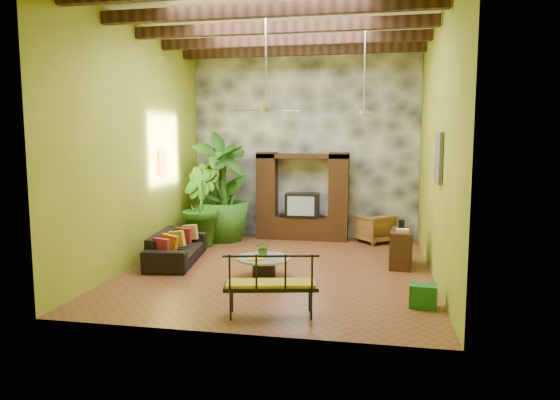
% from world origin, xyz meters
% --- Properties ---
extents(ground, '(7.00, 7.00, 0.00)m').
position_xyz_m(ground, '(0.00, 0.00, 0.00)').
color(ground, brown).
rests_on(ground, ground).
extents(ceiling, '(6.00, 7.00, 0.02)m').
position_xyz_m(ceiling, '(0.00, 0.00, 5.00)').
color(ceiling, silver).
rests_on(ceiling, back_wall).
extents(back_wall, '(6.00, 0.02, 5.00)m').
position_xyz_m(back_wall, '(0.00, 3.50, 2.50)').
color(back_wall, olive).
rests_on(back_wall, ground).
extents(left_wall, '(0.02, 7.00, 5.00)m').
position_xyz_m(left_wall, '(-3.00, 0.00, 2.50)').
color(left_wall, olive).
rests_on(left_wall, ground).
extents(right_wall, '(0.02, 7.00, 5.00)m').
position_xyz_m(right_wall, '(3.00, 0.00, 2.50)').
color(right_wall, olive).
rests_on(right_wall, ground).
extents(stone_accent_wall, '(5.98, 0.10, 4.98)m').
position_xyz_m(stone_accent_wall, '(0.00, 3.44, 2.50)').
color(stone_accent_wall, '#3E4147').
rests_on(stone_accent_wall, ground).
extents(ceiling_beams, '(5.95, 5.36, 0.22)m').
position_xyz_m(ceiling_beams, '(0.00, 0.00, 4.78)').
color(ceiling_beams, '#3A1F12').
rests_on(ceiling_beams, ceiling).
extents(entertainment_center, '(2.40, 0.55, 2.30)m').
position_xyz_m(entertainment_center, '(0.00, 3.14, 0.97)').
color(entertainment_center, black).
rests_on(entertainment_center, ground).
extents(ceiling_fan_front, '(1.28, 1.28, 1.86)m').
position_xyz_m(ceiling_fan_front, '(-0.20, -0.40, 3.40)').
color(ceiling_fan_front, silver).
rests_on(ceiling_fan_front, ceiling).
extents(ceiling_fan_back, '(1.28, 1.28, 1.86)m').
position_xyz_m(ceiling_fan_back, '(1.60, 1.20, 3.40)').
color(ceiling_fan_back, silver).
rests_on(ceiling_fan_back, ceiling).
extents(wall_art_mask, '(0.06, 0.32, 0.55)m').
position_xyz_m(wall_art_mask, '(-2.96, 1.00, 2.10)').
color(wall_art_mask, '#BD8816').
rests_on(wall_art_mask, left_wall).
extents(wall_art_painting, '(0.06, 0.70, 0.90)m').
position_xyz_m(wall_art_painting, '(2.96, -0.60, 2.30)').
color(wall_art_painting, '#255A8A').
rests_on(wall_art_painting, right_wall).
extents(sofa, '(1.18, 2.34, 0.65)m').
position_xyz_m(sofa, '(-2.30, 0.16, 0.33)').
color(sofa, black).
rests_on(sofa, ground).
extents(wicker_armchair, '(1.12, 1.12, 0.74)m').
position_xyz_m(wicker_armchair, '(1.90, 3.04, 0.37)').
color(wicker_armchair, olive).
rests_on(wicker_armchair, ground).
extents(tall_plant_a, '(1.77, 1.79, 2.85)m').
position_xyz_m(tall_plant_a, '(-1.99, 2.48, 1.42)').
color(tall_plant_a, '#265917').
rests_on(tall_plant_a, ground).
extents(tall_plant_b, '(1.40, 1.43, 2.03)m').
position_xyz_m(tall_plant_b, '(-2.40, 1.86, 1.01)').
color(tall_plant_b, '#245F19').
rests_on(tall_plant_b, ground).
extents(tall_plant_c, '(1.46, 1.46, 2.50)m').
position_xyz_m(tall_plant_c, '(-2.00, 2.57, 1.25)').
color(tall_plant_c, '#2D6C1C').
rests_on(tall_plant_c, ground).
extents(coffee_table, '(1.06, 1.06, 0.40)m').
position_xyz_m(coffee_table, '(-0.18, -0.71, 0.26)').
color(coffee_table, black).
rests_on(coffee_table, ground).
extents(centerpiece_plant, '(0.36, 0.33, 0.34)m').
position_xyz_m(centerpiece_plant, '(-0.20, -0.67, 0.57)').
color(centerpiece_plant, '#2A691B').
rests_on(centerpiece_plant, coffee_table).
extents(yellow_tray, '(0.35, 0.29, 0.03)m').
position_xyz_m(yellow_tray, '(-0.29, -0.94, 0.42)').
color(yellow_tray, yellow).
rests_on(yellow_tray, coffee_table).
extents(iron_bench, '(1.46, 0.78, 0.57)m').
position_xyz_m(iron_bench, '(0.37, -2.79, 0.55)').
color(iron_bench, black).
rests_on(iron_bench, ground).
extents(side_console, '(0.52, 0.99, 0.76)m').
position_xyz_m(side_console, '(2.44, 0.67, 0.38)').
color(side_console, '#321D10').
rests_on(side_console, ground).
extents(green_bin, '(0.45, 0.36, 0.37)m').
position_xyz_m(green_bin, '(2.65, -1.90, 0.18)').
color(green_bin, '#1E7020').
rests_on(green_bin, ground).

